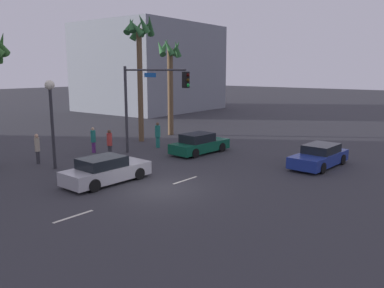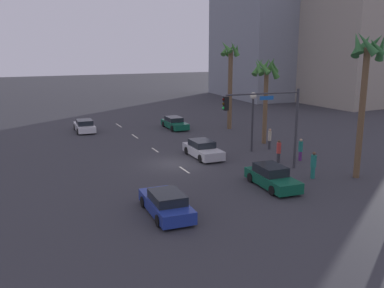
{
  "view_description": "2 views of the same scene",
  "coord_description": "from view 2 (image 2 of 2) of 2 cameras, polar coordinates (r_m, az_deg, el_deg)",
  "views": [
    {
      "loc": [
        -13.19,
        -13.15,
        5.75
      ],
      "look_at": [
        2.81,
        0.2,
        1.82
      ],
      "focal_mm": 36.72,
      "sensor_mm": 36.0,
      "label": 1
    },
    {
      "loc": [
        30.21,
        -11.68,
        9.03
      ],
      "look_at": [
        2.64,
        0.34,
        2.1
      ],
      "focal_mm": 39.77,
      "sensor_mm": 36.0,
      "label": 2
    }
  ],
  "objects": [
    {
      "name": "ground_plane",
      "position": [
        33.62,
        -2.34,
        -2.61
      ],
      "size": [
        220.0,
        220.0,
        0.0
      ],
      "primitive_type": "plane",
      "color": "#333338"
    },
    {
      "name": "lane_stripe_0",
      "position": [
        50.42,
        -9.79,
        2.48
      ],
      "size": [
        2.55,
        0.14,
        0.01
      ],
      "primitive_type": "cube",
      "color": "silver",
      "rests_on": "ground_plane"
    },
    {
      "name": "lane_stripe_1",
      "position": [
        44.0,
        -7.66,
        1.03
      ],
      "size": [
        2.2,
        0.14,
        0.01
      ],
      "primitive_type": "cube",
      "color": "silver",
      "rests_on": "ground_plane"
    },
    {
      "name": "lane_stripe_2",
      "position": [
        38.02,
        -4.98,
        -0.8
      ],
      "size": [
        1.82,
        0.14,
        0.01
      ],
      "primitive_type": "cube",
      "color": "silver",
      "rests_on": "ground_plane"
    },
    {
      "name": "lane_stripe_3",
      "position": [
        31.83,
        -1.02,
        -3.5
      ],
      "size": [
        1.89,
        0.14,
        0.01
      ],
      "primitive_type": "cube",
      "color": "silver",
      "rests_on": "ground_plane"
    },
    {
      "name": "car_0",
      "position": [
        23.52,
        -3.49,
        -8.0
      ],
      "size": [
        4.75,
        2.08,
        1.33
      ],
      "color": "navy",
      "rests_on": "ground_plane"
    },
    {
      "name": "car_1",
      "position": [
        47.78,
        -2.35,
        2.81
      ],
      "size": [
        4.55,
        1.85,
        1.29
      ],
      "color": "#0F5138",
      "rests_on": "ground_plane"
    },
    {
      "name": "car_2",
      "position": [
        28.42,
        10.66,
        -4.41
      ],
      "size": [
        4.66,
        2.05,
        1.42
      ],
      "color": "#0F5138",
      "rests_on": "ground_plane"
    },
    {
      "name": "car_3",
      "position": [
        47.43,
        -14.22,
        2.35
      ],
      "size": [
        4.43,
        2.03,
        1.32
      ],
      "color": "silver",
      "rests_on": "ground_plane"
    },
    {
      "name": "car_4",
      "position": [
        35.4,
        1.45,
        -0.74
      ],
      "size": [
        4.65,
        1.99,
        1.38
      ],
      "color": "#B7B7BC",
      "rests_on": "ground_plane"
    },
    {
      "name": "traffic_signal",
      "position": [
        31.26,
        10.63,
        3.78
      ],
      "size": [
        0.6,
        6.15,
        6.01
      ],
      "color": "#38383D",
      "rests_on": "ground_plane"
    },
    {
      "name": "streetlamp",
      "position": [
        37.09,
        8.16,
        4.61
      ],
      "size": [
        0.56,
        0.56,
        5.19
      ],
      "color": "#2D2D33",
      "rests_on": "ground_plane"
    },
    {
      "name": "pedestrian_0",
      "position": [
        34.25,
        11.55,
        -0.88
      ],
      "size": [
        0.4,
        0.4,
        1.85
      ],
      "color": "#333338",
      "rests_on": "ground_plane"
    },
    {
      "name": "pedestrian_1",
      "position": [
        35.31,
        14.35,
        -0.66
      ],
      "size": [
        0.49,
        0.49,
        1.8
      ],
      "color": "#59266B",
      "rests_on": "ground_plane"
    },
    {
      "name": "pedestrian_2",
      "position": [
        30.78,
        15.96,
        -2.65
      ],
      "size": [
        0.42,
        0.42,
        1.91
      ],
      "color": "#1E7266",
      "rests_on": "ground_plane"
    },
    {
      "name": "pedestrian_3",
      "position": [
        38.59,
        10.37,
        0.78
      ],
      "size": [
        0.41,
        0.41,
        1.88
      ],
      "color": "#333338",
      "rests_on": "ground_plane"
    },
    {
      "name": "palm_tree_0",
      "position": [
        40.12,
        9.86,
        8.87
      ],
      "size": [
        2.75,
        2.6,
        8.12
      ],
      "color": "brown",
      "rests_on": "ground_plane"
    },
    {
      "name": "palm_tree_1",
      "position": [
        30.94,
        22.33,
        9.3
      ],
      "size": [
        2.48,
        2.72,
        10.06
      ],
      "color": "brown",
      "rests_on": "ground_plane"
    },
    {
      "name": "palm_tree_2",
      "position": [
        47.12,
        5.15,
        10.02
      ],
      "size": [
        2.39,
        2.38,
        9.69
      ],
      "color": "brown",
      "rests_on": "ground_plane"
    },
    {
      "name": "building_1",
      "position": [
        76.71,
        19.45,
        12.32
      ],
      "size": [
        22.94,
        18.15,
        18.23
      ],
      "primitive_type": "cube",
      "rotation": [
        0.0,
        0.0,
        0.07
      ],
      "color": "#9E9384",
      "rests_on": "ground_plane"
    },
    {
      "name": "building_3",
      "position": [
        80.12,
        10.05,
        16.76
      ],
      "size": [
        19.89,
        14.85,
        29.15
      ],
      "primitive_type": "cube",
      "rotation": [
        0.0,
        0.0,
        -0.04
      ],
      "color": "gray",
      "rests_on": "ground_plane"
    }
  ]
}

